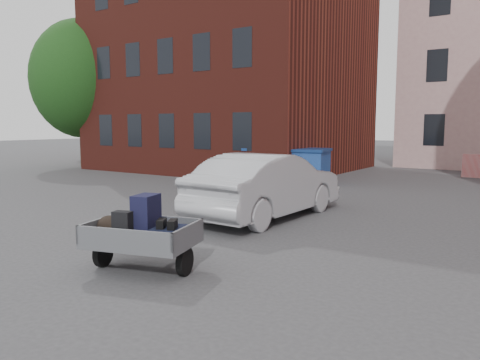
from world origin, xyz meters
The scene contains 7 objects.
ground centered at (0.00, 0.00, 0.00)m, with size 120.00×120.00×0.00m, color #38383A.
building_brick centered at (-9.00, 13.00, 7.00)m, with size 12.00×10.00×14.00m, color #591E16.
far_building centered at (-20.00, 22.00, 4.00)m, with size 6.00×6.00×8.00m, color maroon.
tree centered at (-16.00, 9.00, 5.17)m, with size 5.28×5.28×8.30m.
trailer centered at (0.00, -2.21, 0.61)m, with size 1.84×1.96×1.20m.
dumpster centered at (-3.57, 9.05, 0.68)m, with size 3.46×2.21×1.35m.
silver_car centered at (-0.58, 2.55, 0.79)m, with size 1.67×4.80×1.58m, color #AFB1B7.
Camera 1 is at (5.25, -7.22, 2.28)m, focal length 35.00 mm.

